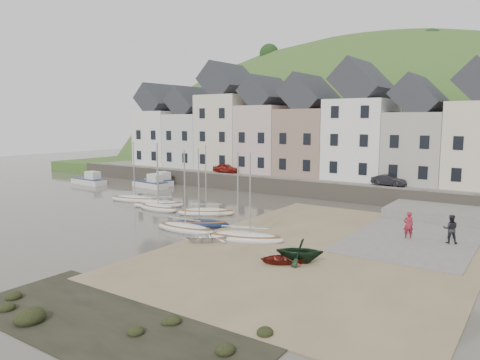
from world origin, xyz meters
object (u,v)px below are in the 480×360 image
Objects in this scene: rowboat_white at (208,237)px; person_red at (408,225)px; rowboat_green at (299,250)px; rowboat_red at (282,259)px; car_left at (226,168)px; sailboat_0 at (135,199)px; person_dark at (451,229)px; car_right at (389,180)px.

person_red is at bearing 78.32° from rowboat_white.
rowboat_green is 1.10m from rowboat_red.
rowboat_green is 32.08m from car_left.
sailboat_0 is 3.28× the size of person_dark.
rowboat_white is at bearing -158.72° from car_left.
sailboat_0 reaches higher than car_left.
rowboat_red is at bearing -72.42° from rowboat_green.
rowboat_red is 10.65m from person_red.
car_left reaches higher than rowboat_red.
rowboat_white is 16.22m from person_dark.
car_right reaches higher than rowboat_red.
person_red is 29.67m from car_left.
person_dark is 0.57× the size of car_left.
rowboat_white is at bearing -26.87° from sailboat_0.
rowboat_white is at bearing 16.56° from person_dark.
rowboat_green is at bearing 36.77° from rowboat_white.
car_left is (-25.96, 14.32, 1.12)m from person_red.
rowboat_white is 1.14× the size of rowboat_red.
rowboat_white is 27.07m from car_left.
person_dark is at bearing 73.47° from rowboat_white.
sailboat_0 is 24.54m from rowboat_green.
person_dark reaches higher than person_red.
person_dark reaches higher than rowboat_red.
car_left reaches higher than rowboat_green.
rowboat_white is 0.87× the size of car_left.
sailboat_0 reaches higher than rowboat_green.
car_right is (-0.94, 23.90, 1.83)m from rowboat_red.
person_red is (4.61, 9.58, 0.73)m from rowboat_red.
person_red is 0.55× the size of car_left.
car_right reaches higher than rowboat_green.
rowboat_green is at bearing 93.30° from rowboat_red.
person_dark is at bearing 104.49° from rowboat_red.
sailboat_0 is 3.38× the size of person_red.
person_dark is (7.26, 9.83, 0.75)m from rowboat_red.
rowboat_red is 1.35× the size of person_dark.
person_dark is 16.32m from car_right.
car_left is at bearing 86.52° from sailboat_0.
rowboat_red is at bearing -169.78° from car_right.
car_left reaches higher than person_dark.
car_right is (-8.20, 14.07, 1.07)m from person_dark.
rowboat_red is 0.76× the size of car_left.
rowboat_red is (-0.74, -0.68, -0.44)m from rowboat_green.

